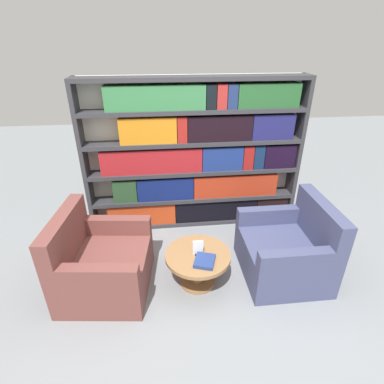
% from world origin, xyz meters
% --- Properties ---
extents(ground_plane, '(14.00, 14.00, 0.00)m').
position_xyz_m(ground_plane, '(0.00, 0.00, 0.00)').
color(ground_plane, gray).
extents(bookshelf, '(2.77, 0.30, 1.95)m').
position_xyz_m(bookshelf, '(0.05, 1.42, 0.95)').
color(bookshelf, silver).
rests_on(bookshelf, ground_plane).
extents(armchair_left, '(0.94, 1.00, 0.86)m').
position_xyz_m(armchair_left, '(-1.08, 0.27, 0.29)').
color(armchair_left, brown).
rests_on(armchair_left, ground_plane).
extents(armchair_right, '(0.85, 0.91, 0.86)m').
position_xyz_m(armchair_right, '(0.88, 0.26, 0.29)').
color(armchair_right, '#42476B').
rests_on(armchair_right, ground_plane).
extents(coffee_table, '(0.67, 0.67, 0.38)m').
position_xyz_m(coffee_table, '(-0.10, 0.20, 0.27)').
color(coffee_table, olive).
rests_on(coffee_table, ground_plane).
extents(table_sign, '(0.11, 0.06, 0.17)m').
position_xyz_m(table_sign, '(-0.10, 0.20, 0.45)').
color(table_sign, black).
rests_on(table_sign, coffee_table).
extents(stray_book, '(0.25, 0.26, 0.04)m').
position_xyz_m(stray_book, '(-0.05, 0.07, 0.40)').
color(stray_book, navy).
rests_on(stray_book, coffee_table).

